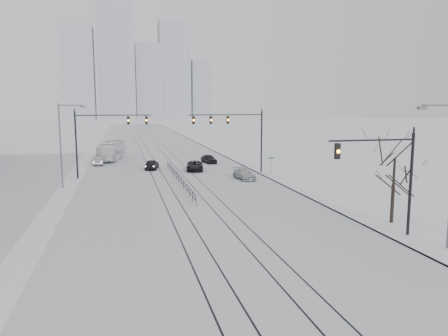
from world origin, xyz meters
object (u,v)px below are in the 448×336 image
traffic_mast_near (390,171)px  sedan_sb_outer (100,161)px  sedan_nb_far (209,159)px  bare_tree (395,165)px  sedan_sb_inner (152,164)px  box_truck (112,151)px  sedan_nb_front (195,166)px  sedan_nb_right (244,174)px

traffic_mast_near → sedan_sb_outer: size_ratio=1.74×
sedan_nb_far → bare_tree: bearing=-89.5°
bare_tree → sedan_sb_inner: bare_tree is taller
sedan_sb_inner → box_truck: 13.25m
traffic_mast_near → box_truck: size_ratio=0.66×
bare_tree → sedan_sb_inner: (-15.42, 32.59, -3.81)m
traffic_mast_near → bare_tree: 3.85m
sedan_nb_far → box_truck: bearing=143.2°
sedan_sb_inner → sedan_nb_front: 6.19m
sedan_sb_outer → sedan_nb_front: 15.59m
traffic_mast_near → sedan_nb_far: 40.46m
sedan_sb_inner → sedan_nb_right: (10.21, -10.87, -0.06)m
sedan_sb_outer → sedan_nb_far: 16.28m
sedan_nb_far → box_truck: size_ratio=0.36×
box_truck → sedan_nb_front: bearing=137.3°
sedan_sb_inner → box_truck: box_truck is taller
sedan_sb_inner → sedan_nb_front: bearing=166.2°
sedan_nb_front → sedan_nb_right: bearing=-51.6°
box_truck → sedan_sb_inner: bearing=125.0°
sedan_sb_inner → sedan_nb_front: sedan_sb_inner is taller
sedan_nb_front → sedan_sb_inner: bearing=163.0°
sedan_sb_inner → sedan_nb_far: size_ratio=1.04×
sedan_nb_right → box_truck: 27.79m
sedan_nb_front → sedan_nb_right: size_ratio=1.10×
traffic_mast_near → sedan_nb_far: bearing=95.8°
traffic_mast_near → sedan_sb_outer: 46.59m
sedan_sb_inner → sedan_nb_far: 10.00m
sedan_nb_far → sedan_nb_right: bearing=-94.7°
sedan_sb_inner → box_truck: size_ratio=0.38×
sedan_sb_outer → sedan_nb_right: bearing=141.0°
bare_tree → sedan_nb_right: 22.67m
sedan_sb_inner → sedan_sb_outer: sedan_sb_inner is taller
traffic_mast_near → sedan_nb_front: size_ratio=1.49×
sedan_sb_outer → sedan_sb_inner: bearing=144.8°
sedan_sb_outer → box_truck: box_truck is taller
box_truck → sedan_nb_far: bearing=162.8°
traffic_mast_near → box_truck: 51.18m
bare_tree → sedan_nb_right: (-5.20, 21.73, -3.87)m
traffic_mast_near → sedan_nb_right: traffic_mast_near is taller
sedan_sb_outer → sedan_nb_far: bearing=179.3°
sedan_nb_right → sedan_nb_far: 15.39m
sedan_nb_far → box_truck: 16.36m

